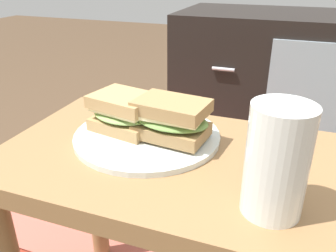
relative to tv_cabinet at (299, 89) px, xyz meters
The scene contains 7 objects.
side_table 0.97m from the tv_cabinet, 102.74° to the right, with size 0.56×0.36×0.46m.
tv_cabinet is the anchor object (origin of this frame).
area_rug 0.80m from the tv_cabinet, 129.41° to the right, with size 0.99×0.71×0.01m.
plate 0.96m from the tv_cabinet, 106.11° to the right, with size 0.26×0.26×0.01m, color silver.
sandwich_front 0.98m from the tv_cabinet, 108.82° to the right, with size 0.14×0.11×0.07m.
sandwich_back 0.96m from the tv_cabinet, 103.36° to the right, with size 0.14×0.10×0.07m.
beer_glass 1.07m from the tv_cabinet, 91.89° to the right, with size 0.08×0.08×0.15m.
Camera 1 is at (0.18, -0.48, 0.75)m, focal length 37.24 mm.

